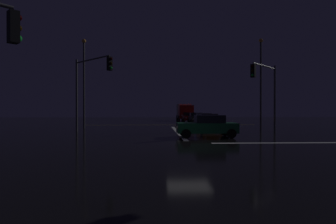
# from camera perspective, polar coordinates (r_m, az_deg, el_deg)

# --- Properties ---
(ground) EXTENTS (120.00, 120.00, 0.10)m
(ground) POSITION_cam_1_polar(r_m,az_deg,el_deg) (16.13, 4.30, -6.63)
(ground) COLOR black
(stop_line_north) EXTENTS (0.35, 14.58, 0.01)m
(stop_line_north) POSITION_cam_1_polar(r_m,az_deg,el_deg) (24.54, 1.97, -4.10)
(stop_line_north) COLOR white
(stop_line_north) RESTS_ON ground
(centre_line_ns) EXTENTS (22.00, 0.15, 0.01)m
(centre_line_ns) POSITION_cam_1_polar(r_m,az_deg,el_deg) (36.10, 0.56, -2.67)
(centre_line_ns) COLOR yellow
(centre_line_ns) RESTS_ON ground
(crosswalk_bar_east) EXTENTS (14.58, 0.40, 0.01)m
(crosswalk_bar_east) POSITION_cam_1_polar(r_m,az_deg,el_deg) (19.13, 30.95, -5.41)
(crosswalk_bar_east) COLOR white
(crosswalk_bar_east) RESTS_ON ground
(sedan_orange) EXTENTS (2.02, 4.33, 1.57)m
(sedan_orange) POSITION_cam_1_polar(r_m,az_deg,el_deg) (27.93, 8.27, -1.92)
(sedan_orange) COLOR #C66014
(sedan_orange) RESTS_ON ground
(sedan_white) EXTENTS (2.02, 4.33, 1.57)m
(sedan_white) POSITION_cam_1_polar(r_m,az_deg,el_deg) (33.94, 7.35, -1.52)
(sedan_white) COLOR silver
(sedan_white) RESTS_ON ground
(sedan_black) EXTENTS (2.02, 4.33, 1.57)m
(sedan_black) POSITION_cam_1_polar(r_m,az_deg,el_deg) (39.79, 5.75, -1.24)
(sedan_black) COLOR black
(sedan_black) RESTS_ON ground
(sedan_red) EXTENTS (2.02, 4.33, 1.57)m
(sedan_red) POSITION_cam_1_polar(r_m,az_deg,el_deg) (45.01, 4.25, -1.05)
(sedan_red) COLOR maroon
(sedan_red) RESTS_ON ground
(box_truck) EXTENTS (2.68, 8.28, 3.08)m
(box_truck) POSITION_cam_1_polar(r_m,az_deg,el_deg) (51.71, 3.39, 0.13)
(box_truck) COLOR red
(box_truck) RESTS_ON ground
(sedan_green_crossing) EXTENTS (4.33, 2.02, 1.57)m
(sedan_green_crossing) POSITION_cam_1_polar(r_m,az_deg,el_deg) (19.90, 8.04, -2.84)
(sedan_green_crossing) COLOR #14512D
(sedan_green_crossing) RESTS_ON ground
(traffic_signal_nw) EXTENTS (3.79, 3.79, 6.40)m
(traffic_signal_nw) POSITION_cam_1_polar(r_m,az_deg,el_deg) (24.11, -15.82, 6.40)
(traffic_signal_nw) COLOR #4C4C51
(traffic_signal_nw) RESTS_ON ground
(traffic_signal_ne) EXTENTS (3.40, 3.40, 5.97)m
(traffic_signal_ne) POSITION_cam_1_polar(r_m,az_deg,el_deg) (25.37, 19.49, 5.39)
(traffic_signal_ne) COLOR #4C4C51
(traffic_signal_ne) RESTS_ON ground
(streetlamp_left_near) EXTENTS (0.44, 0.44, 9.54)m
(streetlamp_left_near) POSITION_cam_1_polar(r_m,az_deg,el_deg) (31.18, -16.88, 6.89)
(streetlamp_left_near) COLOR #424247
(streetlamp_left_near) RESTS_ON ground
(streetlamp_right_near) EXTENTS (0.44, 0.44, 9.79)m
(streetlamp_right_near) POSITION_cam_1_polar(r_m,az_deg,el_deg) (32.33, 18.53, 6.89)
(streetlamp_right_near) COLOR #424247
(streetlamp_right_near) RESTS_ON ground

